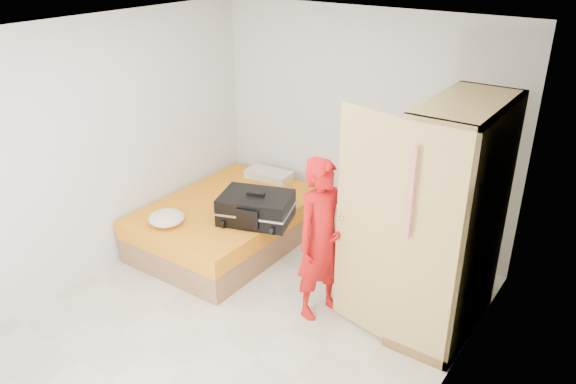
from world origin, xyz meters
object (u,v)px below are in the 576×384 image
Objects in this scene: wardrobe at (446,227)px; person at (322,239)px; bed at (228,224)px; suitcase at (256,208)px; round_cushion at (166,218)px.

wardrobe reaches higher than person.
person is at bearing -17.20° from bed.
bed is at bearing 90.90° from person.
person is 1.75× the size of suitcase.
suitcase is 0.94m from round_cushion.
bed is 5.43× the size of round_cushion.
wardrobe is 2.03m from suitcase.
person reaches higher than bed.
wardrobe reaches higher than bed.
round_cushion is at bearing -105.65° from bed.
suitcase reaches higher than round_cushion.
wardrobe is 2.82m from round_cushion.
person is (1.55, -0.48, 0.52)m from bed.
person reaches higher than suitcase.
wardrobe is 1.36× the size of person.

